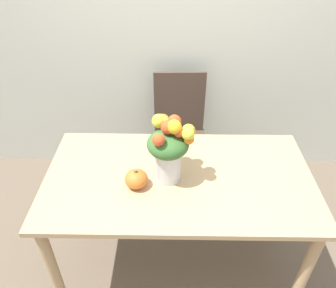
# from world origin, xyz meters

# --- Properties ---
(ground_plane) EXTENTS (12.00, 12.00, 0.00)m
(ground_plane) POSITION_xyz_m (0.00, 0.00, 0.00)
(ground_plane) COLOR brown
(wall_back) EXTENTS (8.00, 0.06, 2.70)m
(wall_back) POSITION_xyz_m (0.00, 1.08, 1.35)
(wall_back) COLOR silver
(wall_back) RESTS_ON ground_plane
(dining_table) EXTENTS (1.49, 0.80, 0.76)m
(dining_table) POSITION_xyz_m (0.00, 0.00, 0.66)
(dining_table) COLOR tan
(dining_table) RESTS_ON ground_plane
(flower_vase) EXTENTS (0.25, 0.26, 0.38)m
(flower_vase) POSITION_xyz_m (-0.06, -0.01, 0.96)
(flower_vase) COLOR silver
(flower_vase) RESTS_ON dining_table
(pumpkin) EXTENTS (0.12, 0.12, 0.11)m
(pumpkin) POSITION_xyz_m (-0.23, -0.08, 0.81)
(pumpkin) COLOR orange
(pumpkin) RESTS_ON dining_table
(dining_chair_near_window) EXTENTS (0.43, 0.43, 0.96)m
(dining_chair_near_window) POSITION_xyz_m (0.02, 0.78, 0.49)
(dining_chair_near_window) COLOR #47382D
(dining_chair_near_window) RESTS_ON ground_plane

